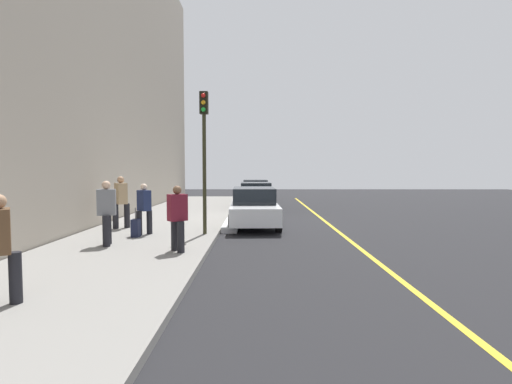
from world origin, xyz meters
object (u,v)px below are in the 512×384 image
at_px(pedestrian_brown_coat, 0,246).
at_px(pedestrian_grey_coat, 107,211).
at_px(pedestrian_navy_coat, 144,207).
at_px(pedestrian_tan_coat, 121,201).
at_px(parked_car_silver, 255,191).
at_px(rolling_suitcase, 136,228).
at_px(parked_car_charcoal, 256,196).
at_px(pedestrian_burgundy_coat, 177,216).
at_px(parked_car_white, 254,207).
at_px(traffic_light_pole, 204,139).

xyz_separation_m(pedestrian_brown_coat, pedestrian_grey_coat, (-4.90, -0.20, 0.03)).
bearing_deg(pedestrian_navy_coat, pedestrian_tan_coat, -139.06).
xyz_separation_m(parked_car_silver, pedestrian_tan_coat, (13.28, -4.68, 0.37)).
xyz_separation_m(pedestrian_grey_coat, rolling_suitcase, (-1.37, 0.37, -0.67)).
bearing_deg(parked_car_silver, parked_car_charcoal, 0.59).
distance_m(parked_car_silver, rolling_suitcase, 15.55).
bearing_deg(pedestrian_grey_coat, pedestrian_burgundy_coat, 68.58).
relative_size(parked_car_charcoal, rolling_suitcase, 5.04).
xyz_separation_m(pedestrian_brown_coat, pedestrian_burgundy_coat, (-4.07, 1.91, -0.02)).
distance_m(parked_car_charcoal, pedestrian_tan_coat, 9.10).
height_order(parked_car_white, rolling_suitcase, parked_car_white).
bearing_deg(pedestrian_burgundy_coat, pedestrian_grey_coat, -111.42).
height_order(parked_car_silver, pedestrian_grey_coat, pedestrian_grey_coat).
bearing_deg(pedestrian_grey_coat, pedestrian_navy_coat, 164.23).
distance_m(parked_car_silver, traffic_light_pole, 14.84).
height_order(parked_car_white, pedestrian_grey_coat, pedestrian_grey_coat).
distance_m(parked_car_charcoal, rolling_suitcase, 10.28).
height_order(pedestrian_tan_coat, traffic_light_pole, traffic_light_pole).
distance_m(pedestrian_burgundy_coat, rolling_suitcase, 2.87).
distance_m(pedestrian_burgundy_coat, pedestrian_tan_coat, 4.93).
height_order(parked_car_charcoal, pedestrian_brown_coat, pedestrian_brown_coat).
relative_size(parked_car_silver, pedestrian_brown_coat, 2.63).
distance_m(parked_car_silver, parked_car_charcoal, 5.52).
bearing_deg(parked_car_white, pedestrian_brown_coat, -21.46).
bearing_deg(pedestrian_navy_coat, parked_car_charcoal, 158.95).
distance_m(parked_car_white, pedestrian_grey_coat, 6.22).
height_order(pedestrian_brown_coat, traffic_light_pole, traffic_light_pole).
height_order(pedestrian_brown_coat, rolling_suitcase, pedestrian_brown_coat).
bearing_deg(rolling_suitcase, parked_car_white, 132.99).
bearing_deg(pedestrian_grey_coat, parked_car_silver, 166.43).
xyz_separation_m(pedestrian_grey_coat, pedestrian_tan_coat, (-3.22, -0.70, 0.03)).
bearing_deg(rolling_suitcase, pedestrian_grey_coat, -15.09).
xyz_separation_m(parked_car_silver, parked_car_white, (11.74, 0.02, 0.00)).
bearing_deg(parked_car_white, pedestrian_grey_coat, -40.06).
xyz_separation_m(pedestrian_navy_coat, pedestrian_grey_coat, (1.82, -0.51, 0.08)).
xyz_separation_m(pedestrian_navy_coat, pedestrian_tan_coat, (-1.40, -1.21, 0.11)).
relative_size(pedestrian_grey_coat, pedestrian_tan_coat, 0.96).
relative_size(parked_car_charcoal, pedestrian_brown_coat, 2.66).
bearing_deg(parked_car_charcoal, rolling_suitcase, -20.90).
xyz_separation_m(pedestrian_brown_coat, pedestrian_tan_coat, (-8.12, -0.90, 0.07)).
distance_m(parked_car_silver, pedestrian_burgundy_coat, 17.43).
bearing_deg(pedestrian_grey_coat, parked_car_charcoal, 159.81).
bearing_deg(pedestrian_grey_coat, pedestrian_brown_coat, 2.38).
distance_m(pedestrian_burgundy_coat, traffic_light_pole, 3.53).
xyz_separation_m(pedestrian_burgundy_coat, traffic_light_pole, (-2.77, 0.32, 2.17)).
bearing_deg(parked_car_white, rolling_suitcase, -47.01).
distance_m(parked_car_white, pedestrian_navy_coat, 4.57).
bearing_deg(pedestrian_tan_coat, pedestrian_brown_coat, 6.35).
height_order(parked_car_silver, rolling_suitcase, parked_car_silver).
relative_size(parked_car_silver, pedestrian_navy_coat, 2.76).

